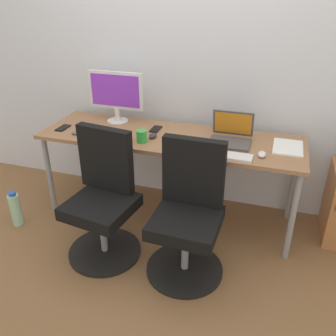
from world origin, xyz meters
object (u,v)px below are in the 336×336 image
Objects in this scene: office_chair_right at (188,216)px; desktop_monitor at (116,93)px; office_chair_left at (103,201)px; water_bottle_on_floor at (16,209)px; coffee_mug at (142,136)px; open_laptop at (231,135)px.

desktop_monitor is (-0.84, 0.75, 0.57)m from office_chair_right.
office_chair_left is 0.90m from water_bottle_on_floor.
coffee_mug is (0.15, 0.40, 0.37)m from office_chair_left.
office_chair_right is 10.22× the size of coffee_mug.
desktop_monitor reaches higher than coffee_mug.
desktop_monitor is at bearing 47.72° from water_bottle_on_floor.
office_chair_right is at bearing -41.73° from desktop_monitor.
water_bottle_on_floor is at bearing -161.02° from open_laptop.
water_bottle_on_floor is 0.65× the size of desktop_monitor.
open_laptop reaches higher than office_chair_left.
water_bottle_on_floor is (-0.86, 0.05, -0.28)m from office_chair_left.
office_chair_right is 1.27m from desktop_monitor.
office_chair_right is at bearing -39.65° from coffee_mug.
office_chair_right reaches higher than water_bottle_on_floor.
water_bottle_on_floor is at bearing 178.25° from office_chair_right.
coffee_mug is at bearing 19.20° from water_bottle_on_floor.
open_laptop is at bearing -7.98° from desktop_monitor.
office_chair_left is 0.63m from office_chair_right.
desktop_monitor is at bearing 138.27° from office_chair_right.
water_bottle_on_floor is at bearing 176.93° from office_chair_left.
office_chair_left and office_chair_right have the same top height.
office_chair_right is at bearing 0.06° from office_chair_left.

